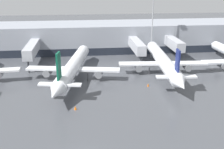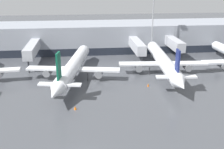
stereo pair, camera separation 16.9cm
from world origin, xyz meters
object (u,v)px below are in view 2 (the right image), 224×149
(parked_jet_4, at_px, (73,67))
(traffic_cone_0, at_px, (148,85))
(apron_light_mast_1, at_px, (154,0))
(traffic_cone_2, at_px, (75,108))
(parked_jet_2, at_px, (163,61))

(parked_jet_4, bearing_deg, traffic_cone_0, -100.92)
(traffic_cone_0, relative_size, apron_light_mast_1, 0.03)
(parked_jet_4, distance_m, traffic_cone_0, 18.51)
(traffic_cone_0, height_order, traffic_cone_2, traffic_cone_0)
(parked_jet_2, bearing_deg, parked_jet_4, 99.06)
(parked_jet_4, height_order, traffic_cone_2, parked_jet_4)
(parked_jet_4, xyz_separation_m, apron_light_mast_1, (23.65, 17.32, 14.14))
(apron_light_mast_1, bearing_deg, traffic_cone_0, -105.42)
(traffic_cone_2, height_order, apron_light_mast_1, apron_light_mast_1)
(parked_jet_2, relative_size, apron_light_mast_1, 1.70)
(parked_jet_4, relative_size, traffic_cone_2, 50.99)
(parked_jet_2, distance_m, apron_light_mast_1, 20.85)
(traffic_cone_2, bearing_deg, traffic_cone_0, 31.66)
(parked_jet_2, xyz_separation_m, apron_light_mast_1, (0.76, 15.35, 14.10))
(traffic_cone_2, relative_size, apron_light_mast_1, 0.03)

